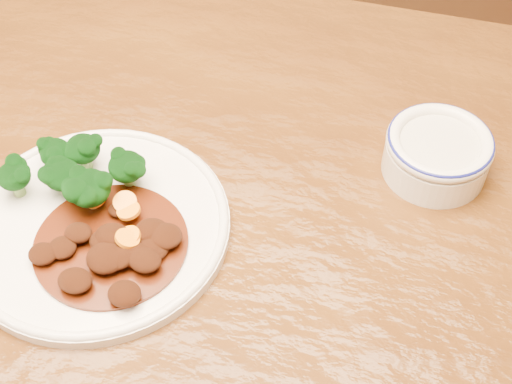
# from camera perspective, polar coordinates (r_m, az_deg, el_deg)

# --- Properties ---
(dining_table) EXTENTS (1.52, 0.93, 0.75)m
(dining_table) POSITION_cam_1_polar(r_m,az_deg,el_deg) (0.86, -8.98, -4.42)
(dining_table) COLOR #55300F
(dining_table) RESTS_ON ground
(dinner_plate) EXTENTS (0.28, 0.28, 0.02)m
(dinner_plate) POSITION_cam_1_polar(r_m,az_deg,el_deg) (0.78, -12.63, -2.61)
(dinner_plate) COLOR white
(dinner_plate) RESTS_ON dining_table
(broccoli_florets) EXTENTS (0.15, 0.09, 0.05)m
(broccoli_florets) POSITION_cam_1_polar(r_m,az_deg,el_deg) (0.79, -14.15, 1.67)
(broccoli_florets) COLOR #76A052
(broccoli_florets) RESTS_ON dinner_plate
(mince_stew) EXTENTS (0.16, 0.16, 0.03)m
(mince_stew) POSITION_cam_1_polar(r_m,az_deg,el_deg) (0.74, -11.18, -4.38)
(mince_stew) COLOR #431807
(mince_stew) RESTS_ON dinner_plate
(dip_bowl) EXTENTS (0.12, 0.12, 0.05)m
(dip_bowl) POSITION_cam_1_polar(r_m,az_deg,el_deg) (0.83, 14.31, 3.12)
(dip_bowl) COLOR silver
(dip_bowl) RESTS_ON dining_table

